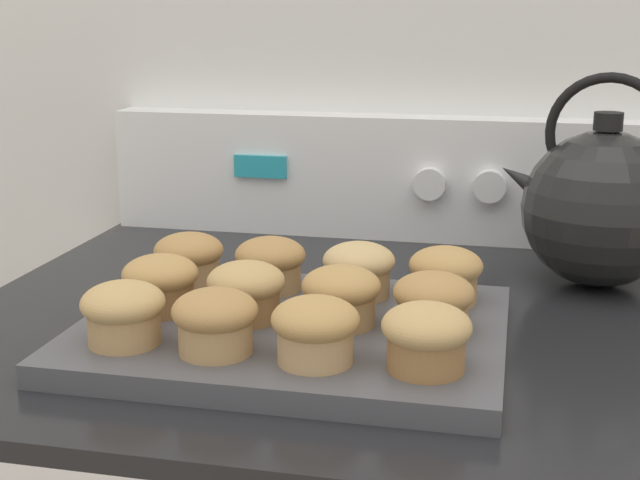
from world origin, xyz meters
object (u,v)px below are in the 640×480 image
muffin_r0_c2 (315,329)px  muffin_r2_c1 (270,263)px  muffin_r2_c3 (446,274)px  muffin_r0_c3 (426,336)px  muffin_r2_c2 (359,268)px  muffin_r2_c0 (189,258)px  muffin_r1_c3 (433,302)px  muffin_r1_c0 (160,282)px  muffin_r0_c0 (123,312)px  muffin_r0_c1 (215,320)px  muffin_r1_c1 (246,290)px  muffin_r1_c2 (341,295)px  muffin_pan (293,332)px  tea_kettle (600,206)px

muffin_r0_c2 → muffin_r2_c1: (-0.09, 0.18, 0.00)m
muffin_r0_c2 → muffin_r2_c3: (0.09, 0.18, 0.00)m
muffin_r0_c3 → muffin_r2_c2: size_ratio=1.00×
muffin_r0_c2 → muffin_r2_c0: bearing=134.8°
muffin_r0_c3 → muffin_r1_c3: 0.09m
muffin_r0_c2 → muffin_r1_c0: (-0.18, 0.09, 0.00)m
muffin_r0_c0 → muffin_r0_c1: bearing=-1.8°
muffin_r0_c3 → muffin_r1_c1: (-0.18, 0.09, 0.00)m
muffin_r1_c0 → muffin_r2_c1: bearing=46.2°
muffin_r1_c0 → muffin_r1_c3: (0.26, -0.00, 0.00)m
muffin_r0_c1 → muffin_r0_c2: size_ratio=1.00×
muffin_r0_c1 → muffin_r1_c1: 0.09m
muffin_r0_c1 → muffin_r2_c3: same height
muffin_r1_c2 → muffin_r0_c3: bearing=-45.5°
muffin_pan → muffin_r1_c1: 0.06m
muffin_r1_c2 → tea_kettle: 0.36m
muffin_r0_c1 → muffin_r0_c2: (0.09, -0.00, 0.00)m
muffin_r1_c0 → muffin_r2_c3: 0.28m
muffin_r1_c3 → muffin_r1_c2: bearing=178.8°
muffin_r0_c3 → muffin_r2_c3: (0.00, 0.18, 0.00)m
muffin_r0_c1 → tea_kettle: bearing=45.7°
muffin_pan → muffin_r0_c3: muffin_r0_c3 is taller
muffin_r0_c2 → muffin_r0_c1: bearing=178.6°
muffin_r0_c1 → muffin_r2_c0: (-0.09, 0.18, 0.00)m
tea_kettle → muffin_r2_c1: bearing=-153.9°
muffin_r2_c1 → muffin_r1_c3: bearing=-26.9°
muffin_pan → muffin_r1_c1: size_ratio=5.36×
muffin_r1_c3 → muffin_r2_c3: bearing=87.9°
muffin_r2_c0 → muffin_r2_c3: size_ratio=1.00×
muffin_r1_c0 → muffin_r2_c3: (0.27, 0.09, 0.00)m
muffin_r2_c2 → tea_kettle: 0.30m
muffin_r2_c2 → muffin_r0_c2: bearing=-91.2°
muffin_r1_c3 → tea_kettle: (0.16, 0.26, 0.04)m
muffin_r1_c0 → muffin_r2_c3: bearing=18.6°
muffin_pan → muffin_r0_c1: size_ratio=5.36×
muffin_r0_c0 → muffin_r1_c0: bearing=91.2°
muffin_r1_c2 → tea_kettle: bearing=45.9°
muffin_r0_c3 → muffin_r2_c0: bearing=146.8°
muffin_r2_c0 → muffin_r1_c0: bearing=-87.4°
muffin_r0_c0 → muffin_r1_c1: same height
muffin_pan → muffin_r1_c3: (0.13, 0.00, 0.04)m
muffin_pan → muffin_r2_c2: bearing=62.6°
muffin_r1_c2 → muffin_r0_c0: bearing=-153.3°
muffin_pan → tea_kettle: tea_kettle is taller
muffin_pan → muffin_r2_c1: muffin_r2_c1 is taller
muffin_r2_c0 → muffin_r2_c2: 0.18m
muffin_r0_c0 → tea_kettle: size_ratio=0.31×
muffin_r2_c3 → tea_kettle: bearing=46.3°
muffin_r1_c3 → muffin_r2_c1: same height
muffin_r0_c2 → tea_kettle: 0.43m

